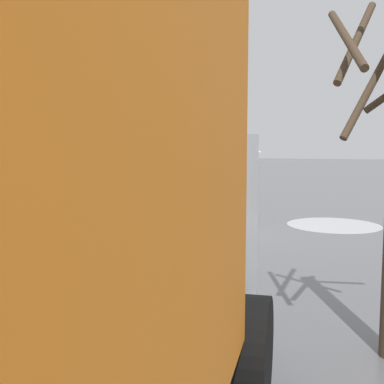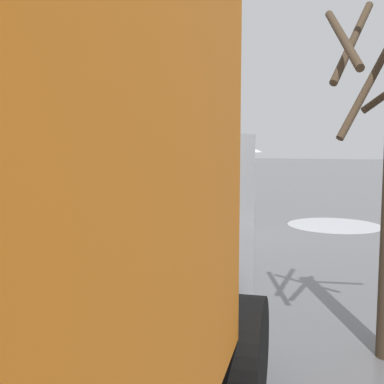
% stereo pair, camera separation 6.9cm
% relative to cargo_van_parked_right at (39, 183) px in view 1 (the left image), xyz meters
% --- Properties ---
extents(ground_plane, '(90.00, 90.00, 0.00)m').
position_rel_cargo_van_parked_right_xyz_m(ground_plane, '(-4.14, -0.26, -1.18)').
color(ground_plane, '#5B5B5E').
extents(slush_patch_near_cluster, '(2.35, 2.35, 0.01)m').
position_rel_cargo_van_parked_right_xyz_m(slush_patch_near_cluster, '(0.65, 0.43, -1.18)').
color(slush_patch_near_cluster, '#ADAFB5').
rests_on(slush_patch_near_cluster, ground).
extents(slush_patch_under_van, '(2.40, 2.40, 0.01)m').
position_rel_cargo_van_parked_right_xyz_m(slush_patch_under_van, '(-7.03, -2.34, -1.18)').
color(slush_patch_under_van, '#ADAFB5').
rests_on(slush_patch_under_van, ground).
extents(cargo_van_parked_right, '(2.28, 5.38, 2.60)m').
position_rel_cargo_van_parked_right_xyz_m(cargo_van_parked_right, '(0.00, 0.00, 0.00)').
color(cargo_van_parked_right, '#B7BABF').
rests_on(cargo_van_parked_right, ground).
extents(shopping_cart_vendor, '(0.58, 0.84, 1.02)m').
position_rel_cargo_van_parked_right_xyz_m(shopping_cart_vendor, '(-4.25, -0.41, -0.61)').
color(shopping_cart_vendor, '#B2B2B7').
rests_on(shopping_cart_vendor, ground).
extents(hand_dolly_boxes, '(0.71, 0.83, 1.32)m').
position_rel_cargo_van_parked_right_xyz_m(hand_dolly_boxes, '(-3.29, -0.55, -0.66)').
color(hand_dolly_boxes, '#515156').
rests_on(hand_dolly_boxes, ground).
extents(pedestrian_pink_side, '(1.04, 1.04, 2.15)m').
position_rel_cargo_van_parked_right_xyz_m(pedestrian_pink_side, '(-4.63, -2.20, 0.41)').
color(pedestrian_pink_side, black).
rests_on(pedestrian_pink_side, ground).
extents(pedestrian_black_side, '(1.04, 1.04, 2.15)m').
position_rel_cargo_van_parked_right_xyz_m(pedestrian_black_side, '(-3.99, 1.08, 0.39)').
color(pedestrian_black_side, black).
rests_on(pedestrian_black_side, ground).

